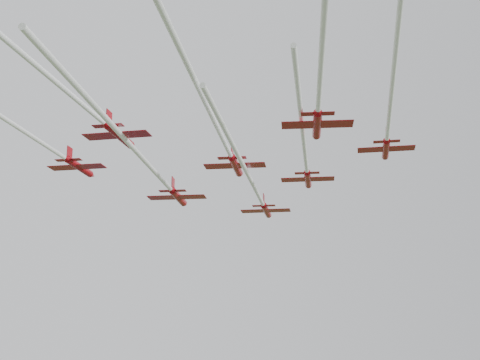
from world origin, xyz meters
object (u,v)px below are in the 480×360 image
object	(u,v)px
jet_row4_left	(86,107)
jet_row3_left	(27,133)
jet_row2_left	(153,170)
jet_row2_right	(305,156)
jet_row3_right	(391,102)
jet_row3_mid	(221,136)
jet_row4_right	(319,90)
jet_lead	(255,188)

from	to	relation	value
jet_row4_left	jet_row3_left	bearing A→B (deg)	141.14
jet_row2_left	jet_row3_left	xyz separation A→B (m)	(-16.82, -6.87, 1.66)
jet_row2_right	jet_row3_right	size ratio (longest dim) A/B	0.85
jet_row3_right	jet_row3_mid	bearing A→B (deg)	162.89
jet_row3_left	jet_row4_left	world-z (taller)	jet_row3_left
jet_row2_right	jet_row3_right	distance (m)	21.27
jet_row3_right	jet_row3_left	bearing A→B (deg)	179.92
jet_row4_right	jet_row3_mid	bearing A→B (deg)	128.73
jet_row3_left	jet_row4_right	distance (m)	37.49
jet_row2_left	jet_row3_right	size ratio (longest dim) A/B	1.04
jet_lead	jet_row3_mid	xyz separation A→B (m)	(-10.86, -21.49, 0.96)
jet_lead	jet_row2_right	bearing A→B (deg)	-55.47
jet_row3_right	jet_row4_right	size ratio (longest dim) A/B	1.29
jet_row3_left	jet_row3_mid	world-z (taller)	jet_row3_mid
jet_row4_left	jet_row2_right	bearing A→B (deg)	54.59
jet_row2_right	jet_row4_left	bearing A→B (deg)	-129.65
jet_row3_mid	jet_row4_left	bearing A→B (deg)	-127.22
jet_lead	jet_row2_right	world-z (taller)	jet_row2_right
jet_row2_right	jet_row4_left	world-z (taller)	jet_row2_right
jet_row3_right	jet_row4_right	bearing A→B (deg)	-135.59
jet_row4_right	jet_row3_right	bearing A→B (deg)	39.26
jet_row3_mid	jet_row3_right	size ratio (longest dim) A/B	0.91
jet_row2_right	jet_row3_left	bearing A→B (deg)	-154.61
jet_lead	jet_row3_right	distance (m)	36.78
jet_row2_left	jet_row3_mid	bearing A→B (deg)	-35.85
jet_lead	jet_row3_right	xyz separation A→B (m)	(5.18, -36.37, 1.67)
jet_row2_left	jet_row4_right	bearing A→B (deg)	-43.99
jet_row2_left	jet_row2_right	distance (m)	21.53
jet_row3_mid	jet_row4_left	world-z (taller)	jet_row3_mid
jet_row2_left	jet_row3_left	size ratio (longest dim) A/B	1.12
jet_row2_right	jet_row4_left	xyz separation A→B (m)	(-31.08, -16.36, -1.87)
jet_row2_right	jet_row3_left	xyz separation A→B (m)	(-37.64, -1.85, -0.58)
jet_row3_mid	jet_row3_right	bearing A→B (deg)	-20.34
jet_lead	jet_row4_right	xyz separation A→B (m)	(-4.87, -39.77, 0.60)
jet_row3_left	jet_row4_left	xyz separation A→B (m)	(6.56, -14.52, -1.30)
jet_row2_right	jet_row3_left	distance (m)	37.69
jet_row2_left	jet_row4_right	world-z (taller)	jet_row4_right
jet_row3_left	jet_row3_right	bearing A→B (deg)	0.18
jet_row3_right	jet_row4_right	distance (m)	10.67
jet_row4_right	jet_row3_left	bearing A→B (deg)	163.33
jet_row3_mid	jet_row2_right	bearing A→B (deg)	46.96
jet_row3_left	jet_row3_right	size ratio (longest dim) A/B	0.93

